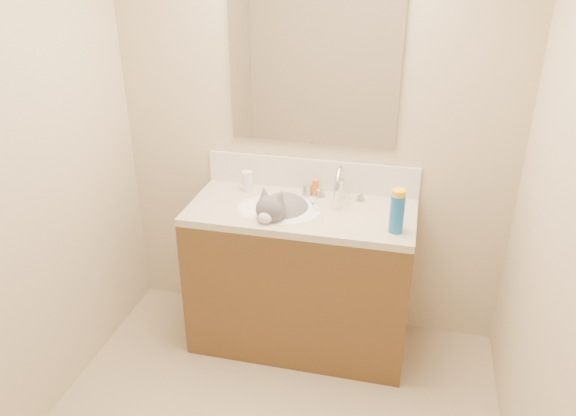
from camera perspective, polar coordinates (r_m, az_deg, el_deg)
The scene contains 16 objects.
room_shell at distance 1.85m, azimuth -4.88°, elevation 4.59°, with size 2.24×2.54×2.52m.
vanity_cabinet at distance 3.19m, azimuth 1.27°, elevation -7.35°, with size 1.20×0.55×0.82m, color brown.
counter_slab at distance 2.97m, azimuth 1.35°, elevation -0.40°, with size 1.20×0.55×0.04m, color beige.
basin at distance 2.99m, azimuth -1.03°, elevation -1.27°, with size 0.45×0.36×0.14m, color white.
faucet at distance 3.02m, azimuth 5.26°, elevation 2.17°, with size 0.28×0.20×0.21m.
cat at distance 2.97m, azimuth -0.68°, elevation -0.60°, with size 0.35×0.43×0.32m.
backsplash at distance 3.16m, azimuth 2.38°, elevation 3.44°, with size 1.20×0.02×0.18m, color silver.
mirror at distance 2.99m, azimuth 2.59°, elevation 13.96°, with size 0.90×0.02×0.80m, color white.
pill_bottle at distance 3.16m, azimuth -4.17°, elevation 2.75°, with size 0.06×0.06×0.11m, color silver.
pill_label at distance 3.17m, azimuth -4.16°, elevation 2.52°, with size 0.05×0.05×0.04m, color orange.
silver_jar at distance 3.11m, azimuth 1.94°, elevation 1.89°, with size 0.05×0.05×0.06m, color #B7B7BC.
amber_bottle at distance 3.10m, azimuth 2.81°, elevation 2.11°, with size 0.04×0.04×0.09m, color orange.
toothbrush at distance 3.00m, azimuth 2.65°, elevation 0.41°, with size 0.02×0.15×0.01m, color silver.
toothbrush_head at distance 3.00m, azimuth 2.65°, elevation 0.47°, with size 0.02×0.03×0.02m, color #68A7DD.
spray_can at distance 2.74m, azimuth 10.99°, elevation -0.58°, with size 0.07×0.07×0.19m, color #1963B1.
spray_cap at distance 2.70m, azimuth 11.18°, elevation 1.40°, with size 0.07×0.07×0.04m, color yellow.
Camera 1 is at (0.55, -1.63, 2.15)m, focal length 35.00 mm.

